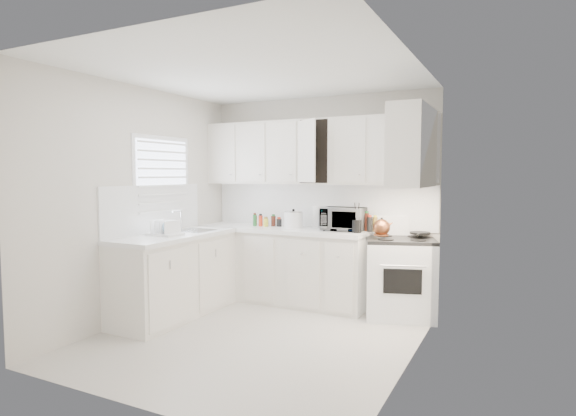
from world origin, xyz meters
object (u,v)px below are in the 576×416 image
Objects in this scene: stove at (400,267)px; tea_kettle at (382,226)px; utensil_crock at (357,217)px; dish_rack at (165,226)px; rice_cooker at (293,218)px; microwave at (343,217)px.

stove is 4.92× the size of tea_kettle.
dish_rack is (-1.84, -1.16, -0.08)m from utensil_crock.
utensil_crock reaches higher than stove.
tea_kettle is 0.65× the size of utensil_crock.
rice_cooker is at bearing 172.06° from utensil_crock.
rice_cooker is 1.61m from dish_rack.
microwave is at bearing 41.17° from dish_rack.
rice_cooker is 0.88m from utensil_crock.
utensil_crock is (0.87, -0.12, 0.06)m from rice_cooker.
stove is at bearing 30.99° from dish_rack.
rice_cooker is (-1.36, 0.03, 0.49)m from stove.
utensil_crock reaches higher than rice_cooker.
tea_kettle is 0.99× the size of rice_cooker.
rice_cooker is (-1.18, 0.19, 0.02)m from tea_kettle.
tea_kettle is at bearing 29.66° from dish_rack.
utensil_crock is (-0.31, 0.07, 0.08)m from tea_kettle.
stove reaches higher than dish_rack.
rice_cooker is 0.67× the size of dish_rack.
utensil_crock is at bearing 35.09° from dish_rack.
utensil_crock is 1.01× the size of dish_rack.
stove is at bearing -14.11° from rice_cooker.
tea_kettle is 0.56m from microwave.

